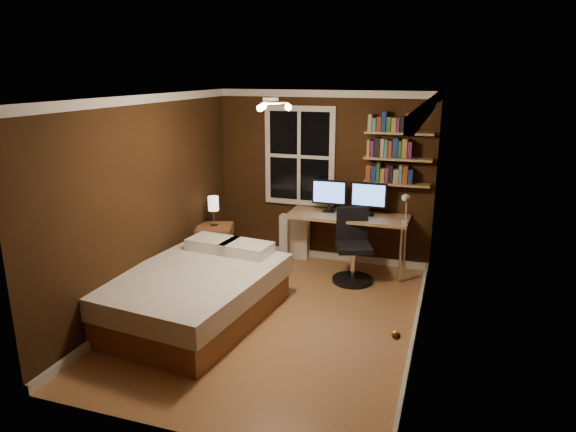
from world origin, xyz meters
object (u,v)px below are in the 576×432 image
(nightstand, at_px, (215,247))
(desk_lamp, at_px, (406,208))
(bedside_lamp, at_px, (214,211))
(radiator, at_px, (294,236))
(monitor_right, at_px, (368,199))
(monitor_left, at_px, (329,196))
(office_chair, at_px, (353,254))
(desk, at_px, (348,219))
(bed, at_px, (196,294))

(nightstand, relative_size, desk_lamp, 1.41)
(bedside_lamp, distance_m, radiator, 1.33)
(monitor_right, bearing_deg, bedside_lamp, -163.46)
(nightstand, distance_m, bedside_lamp, 0.53)
(monitor_left, relative_size, office_chair, 0.51)
(bedside_lamp, distance_m, monitor_right, 2.19)
(nightstand, distance_m, desk, 1.95)
(bed, relative_size, desk_lamp, 5.12)
(radiator, relative_size, desk, 0.39)
(radiator, relative_size, monitor_right, 1.31)
(bed, distance_m, desk, 2.49)
(desk_lamp, bearing_deg, bedside_lamp, -172.35)
(nightstand, xyz_separation_m, bedside_lamp, (0.00, 0.00, 0.53))
(nightstand, bearing_deg, desk_lamp, -10.22)
(bedside_lamp, xyz_separation_m, monitor_left, (1.52, 0.62, 0.20))
(nightstand, xyz_separation_m, radiator, (0.96, 0.76, 0.02))
(nightstand, relative_size, office_chair, 0.62)
(radiator, height_order, monitor_right, monitor_right)
(nightstand, xyz_separation_m, desk_lamp, (2.63, 0.35, 0.71))
(office_chair, bearing_deg, desk_lamp, -0.91)
(radiator, distance_m, monitor_left, 0.91)
(bed, bearing_deg, radiator, 85.23)
(bed, relative_size, monitor_right, 4.46)
(bedside_lamp, bearing_deg, desk, 16.37)
(bed, distance_m, monitor_left, 2.49)
(monitor_right, relative_size, office_chair, 0.51)
(monitor_left, bearing_deg, desk_lamp, -13.63)
(monitor_left, height_order, monitor_right, same)
(bedside_lamp, distance_m, desk, 1.90)
(monitor_left, distance_m, monitor_right, 0.56)
(bedside_lamp, bearing_deg, monitor_left, 22.15)
(nightstand, bearing_deg, radiator, 20.23)
(nightstand, height_order, desk, desk)
(desk, relative_size, office_chair, 1.70)
(bed, distance_m, radiator, 2.34)
(monitor_right, bearing_deg, monitor_left, 180.00)
(monitor_left, bearing_deg, nightstand, -157.85)
(nightstand, relative_size, desk, 0.37)
(monitor_left, distance_m, office_chair, 0.94)
(bedside_lamp, relative_size, monitor_right, 0.86)
(desk, xyz_separation_m, desk_lamp, (0.80, -0.18, 0.28))
(monitor_right, distance_m, desk_lamp, 0.60)
(radiator, distance_m, desk, 0.98)
(desk, bearing_deg, bed, -122.31)
(monitor_left, xyz_separation_m, desk_lamp, (1.10, -0.27, -0.01))
(desk_lamp, bearing_deg, monitor_right, 153.57)
(radiator, xyz_separation_m, desk, (0.86, -0.22, 0.41))
(bed, bearing_deg, office_chair, 54.93)
(radiator, bearing_deg, desk, -14.35)
(nightstand, height_order, monitor_right, monitor_right)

